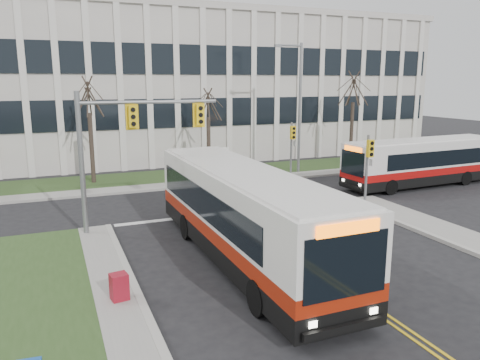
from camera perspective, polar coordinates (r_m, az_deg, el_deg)
name	(u,v)px	position (r m, az deg, el deg)	size (l,w,h in m)	color
ground	(319,271)	(17.06, 9.62, -10.91)	(120.00, 120.00, 0.00)	black
sidewalk_cross	(264,178)	(32.16, 2.98, 0.24)	(44.00, 1.60, 0.14)	#9E9B93
building_lawn	(248,171)	(34.67, 1.02, 1.10)	(44.00, 5.00, 0.12)	#2E471E
office_building	(199,88)	(45.33, -5.07, 11.15)	(40.00, 16.00, 12.00)	beige
mast_arm_signal	(121,136)	(20.77, -14.30, 5.16)	(6.11, 0.38, 6.20)	slate
signal_pole_near	(368,159)	(25.86, 15.38, 2.44)	(0.34, 0.39, 3.80)	slate
signal_pole_far	(292,141)	(32.93, 6.36, 4.75)	(0.34, 0.39, 3.80)	slate
streetlight	(298,101)	(33.81, 7.06, 9.50)	(2.15, 0.25, 9.20)	slate
directory_sign	(219,159)	(33.12, -2.62, 2.52)	(1.50, 0.12, 2.00)	slate
tree_left	(88,99)	(31.40, -17.99, 9.42)	(1.80, 1.80, 7.70)	#42352B
tree_mid	(208,106)	(33.22, -3.91, 8.98)	(1.80, 1.80, 6.82)	#42352B
tree_right	(353,90)	(38.51, 13.67, 10.61)	(1.80, 1.80, 8.25)	#42352B
bus_main	(243,217)	(17.25, 0.42, -4.49)	(2.76, 12.72, 3.39)	silver
bus_cross	(422,163)	(31.98, 21.30, 1.92)	(2.38, 11.00, 2.93)	silver
newspaper_box_red	(119,289)	(14.85, -14.50, -12.72)	(0.50, 0.45, 0.95)	maroon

